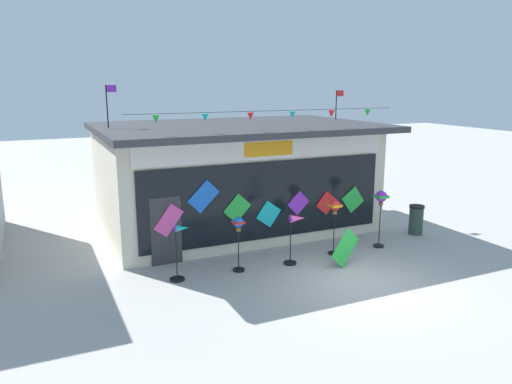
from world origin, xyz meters
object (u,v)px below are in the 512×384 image
Objects in this scene: wind_spinner_center_right at (335,212)px; wind_spinner_right at (381,202)px; wind_spinner_far_left at (180,250)px; wind_spinner_left at (238,231)px; wind_spinner_center_left at (295,230)px; display_kite_on_ground at (345,248)px; kite_shop_building at (234,175)px; trash_bin at (416,220)px.

wind_spinner_right is (1.72, -0.02, 0.12)m from wind_spinner_center_right.
wind_spinner_left is at bearing -2.33° from wind_spinner_far_left.
wind_spinner_left is 3.20m from wind_spinner_center_right.
wind_spinner_far_left is 1.04× the size of wind_spinner_center_left.
wind_spinner_center_right is 0.93× the size of wind_spinner_right.
display_kite_on_ground is (-1.99, -0.97, -0.92)m from wind_spinner_right.
kite_shop_building is 4.41m from wind_spinner_center_right.
display_kite_on_ground is at bearing -12.25° from wind_spinner_far_left.
wind_spinner_center_left is at bearing -4.33° from wind_spinner_left.
display_kite_on_ground is (2.93, -0.93, -0.62)m from wind_spinner_left.
trash_bin is at bearing 20.93° from display_kite_on_ground.
display_kite_on_ground is (4.60, -1.00, -0.30)m from wind_spinner_far_left.
kite_shop_building is 6.20× the size of wind_spinner_far_left.
display_kite_on_ground is at bearing -159.07° from trash_bin.
wind_spinner_far_left is at bearing 176.65° from wind_spinner_center_left.
wind_spinner_center_left is 0.80× the size of wind_spinner_right.
kite_shop_building is 5.29m from wind_spinner_right.
wind_spinner_far_left is 0.97× the size of wind_spinner_left.
trash_bin is (5.23, 0.74, -0.50)m from wind_spinner_center_left.
display_kite_on_ground is (-0.27, -0.99, -0.80)m from wind_spinner_center_right.
kite_shop_building reaches higher than wind_spinner_far_left.
kite_shop_building is 9.36× the size of display_kite_on_ground.
wind_spinner_center_right reaches higher than wind_spinner_far_left.
wind_spinner_left is 0.91× the size of wind_spinner_center_right.
kite_shop_building is at bearing 111.68° from wind_spinner_center_right.
wind_spinner_center_left is at bearing -171.91° from trash_bin.
wind_spinner_right is at bearing 0.46° from wind_spinner_left.
display_kite_on_ground is at bearing -75.06° from kite_shop_building.
wind_spinner_left is 7.02m from trash_bin.
wind_spinner_right is (3.34, -4.08, -0.44)m from kite_shop_building.
wind_spinner_center_right is at bearing 7.41° from wind_spinner_center_left.
kite_shop_building reaches higher than wind_spinner_center_right.
wind_spinner_center_left is (0.15, -4.25, -0.90)m from kite_shop_building.
display_kite_on_ground is (1.35, -5.05, -1.37)m from kite_shop_building.
wind_spinner_right is at bearing 3.07° from wind_spinner_center_left.
display_kite_on_ground is (1.20, -0.80, -0.47)m from wind_spinner_center_left.
display_kite_on_ground is at bearing -17.61° from wind_spinner_left.
wind_spinner_center_right is at bearing 1.06° from wind_spinner_left.
trash_bin is at bearing 8.09° from wind_spinner_center_left.
trash_bin is at bearing 8.35° from wind_spinner_center_right.
trash_bin is (6.96, 0.61, -0.65)m from wind_spinner_left.
display_kite_on_ground is (-4.03, -1.54, 0.03)m from trash_bin.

